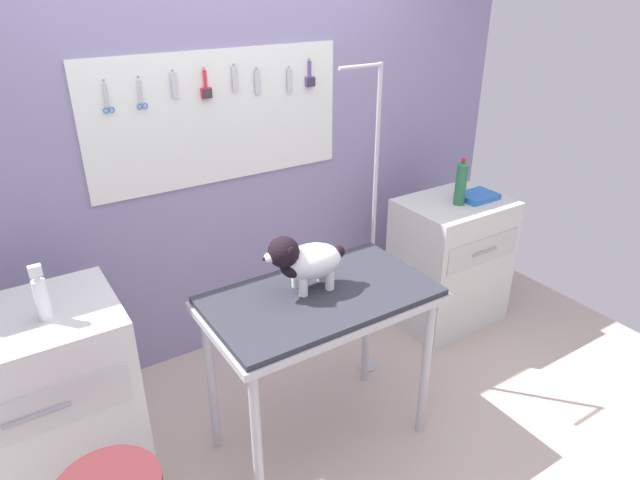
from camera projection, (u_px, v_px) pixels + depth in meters
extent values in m
cube|color=#C0AD9E|center=(358.00, 458.00, 2.79)|extent=(4.40, 4.00, 0.04)
cube|color=#8B83AB|center=(233.00, 167.00, 3.25)|extent=(4.00, 0.06, 2.30)
cube|color=white|center=(220.00, 118.00, 3.05)|extent=(1.48, 0.02, 0.72)
cylinder|color=gray|center=(104.00, 80.00, 2.64)|extent=(0.01, 0.02, 0.01)
cube|color=silver|center=(105.00, 95.00, 2.66)|extent=(0.01, 0.00, 0.11)
cube|color=silver|center=(108.00, 95.00, 2.67)|extent=(0.01, 0.00, 0.11)
torus|color=#2D76BD|center=(106.00, 111.00, 2.69)|extent=(0.03, 0.01, 0.03)
torus|color=#2D76BD|center=(112.00, 110.00, 2.70)|extent=(0.03, 0.01, 0.03)
cylinder|color=gray|center=(138.00, 77.00, 2.72)|extent=(0.01, 0.02, 0.01)
cube|color=silver|center=(139.00, 92.00, 2.74)|extent=(0.01, 0.00, 0.11)
cube|color=silver|center=(142.00, 91.00, 2.75)|extent=(0.01, 0.00, 0.11)
torus|color=#3B6BC7|center=(140.00, 107.00, 2.77)|extent=(0.03, 0.01, 0.03)
torus|color=#3B6BC7|center=(145.00, 106.00, 2.78)|extent=(0.03, 0.01, 0.03)
cylinder|color=gray|center=(172.00, 70.00, 2.80)|extent=(0.01, 0.02, 0.01)
cube|color=silver|center=(175.00, 86.00, 2.83)|extent=(0.03, 0.01, 0.13)
cylinder|color=gray|center=(204.00, 68.00, 2.89)|extent=(0.01, 0.02, 0.01)
cylinder|color=red|center=(205.00, 79.00, 2.90)|extent=(0.02, 0.02, 0.09)
cube|color=red|center=(206.00, 93.00, 2.93)|extent=(0.06, 0.02, 0.06)
cube|color=#333338|center=(208.00, 93.00, 2.92)|extent=(0.05, 0.01, 0.05)
cylinder|color=gray|center=(233.00, 64.00, 2.97)|extent=(0.01, 0.02, 0.01)
cube|color=silver|center=(235.00, 79.00, 2.99)|extent=(0.03, 0.01, 0.13)
cylinder|color=gray|center=(256.00, 68.00, 3.04)|extent=(0.01, 0.02, 0.01)
cube|color=silver|center=(258.00, 82.00, 3.07)|extent=(0.03, 0.01, 0.13)
cylinder|color=gray|center=(289.00, 67.00, 3.15)|extent=(0.01, 0.02, 0.01)
cube|color=silver|center=(290.00, 81.00, 3.18)|extent=(0.03, 0.01, 0.13)
cylinder|color=gray|center=(309.00, 59.00, 3.20)|extent=(0.01, 0.02, 0.01)
cylinder|color=#6A489E|center=(310.00, 69.00, 3.22)|extent=(0.02, 0.02, 0.09)
cube|color=#6A489E|center=(310.00, 82.00, 3.25)|extent=(0.06, 0.02, 0.06)
cube|color=#333338|center=(311.00, 82.00, 3.24)|extent=(0.05, 0.01, 0.05)
cylinder|color=#B7B7BC|center=(257.00, 447.00, 2.30)|extent=(0.04, 0.04, 0.81)
cylinder|color=#B7B7BC|center=(426.00, 368.00, 2.76)|extent=(0.04, 0.04, 0.81)
cylinder|color=#B7B7BC|center=(211.00, 382.00, 2.67)|extent=(0.04, 0.04, 0.81)
cylinder|color=#B7B7BC|center=(367.00, 322.00, 3.12)|extent=(0.04, 0.04, 0.81)
cube|color=#B7B7BC|center=(320.00, 302.00, 2.53)|extent=(1.06, 0.60, 0.03)
cube|color=#2C2D37|center=(320.00, 296.00, 2.52)|extent=(1.02, 0.58, 0.03)
cylinder|color=#B7B7BC|center=(367.00, 366.00, 3.40)|extent=(0.11, 0.11, 0.01)
cylinder|color=#B7B7BC|center=(373.00, 234.00, 3.01)|extent=(0.02, 0.02, 1.79)
cylinder|color=#B7B7BC|center=(360.00, 66.00, 2.56)|extent=(0.24, 0.02, 0.02)
cylinder|color=white|center=(303.00, 286.00, 2.48)|extent=(0.04, 0.04, 0.09)
cylinder|color=white|center=(296.00, 277.00, 2.54)|extent=(0.04, 0.04, 0.09)
cylinder|color=white|center=(330.00, 280.00, 2.53)|extent=(0.04, 0.04, 0.09)
cylinder|color=white|center=(322.00, 272.00, 2.59)|extent=(0.04, 0.04, 0.09)
ellipsoid|color=white|center=(312.00, 261.00, 2.49)|extent=(0.30, 0.21, 0.16)
ellipsoid|color=black|center=(291.00, 267.00, 2.46)|extent=(0.11, 0.14, 0.09)
sphere|color=black|center=(283.00, 252.00, 2.41)|extent=(0.14, 0.14, 0.14)
ellipsoid|color=white|center=(271.00, 258.00, 2.39)|extent=(0.07, 0.06, 0.05)
sphere|color=black|center=(265.00, 259.00, 2.38)|extent=(0.02, 0.02, 0.02)
ellipsoid|color=black|center=(292.00, 255.00, 2.36)|extent=(0.05, 0.04, 0.08)
ellipsoid|color=black|center=(281.00, 244.00, 2.46)|extent=(0.05, 0.04, 0.08)
sphere|color=black|center=(338.00, 252.00, 2.54)|extent=(0.06, 0.06, 0.06)
cube|color=silver|center=(37.00, 411.00, 2.40)|extent=(0.80, 0.56, 0.93)
cube|color=silver|center=(37.00, 414.00, 2.10)|extent=(0.70, 0.01, 0.19)
cylinder|color=#99999E|center=(37.00, 415.00, 2.09)|extent=(0.24, 0.02, 0.02)
cube|color=silver|center=(449.00, 262.00, 3.70)|extent=(0.68, 0.52, 0.87)
cube|color=beige|center=(483.00, 251.00, 3.42)|extent=(0.60, 0.01, 0.17)
cylinder|color=#99999E|center=(484.00, 252.00, 3.41)|extent=(0.20, 0.02, 0.02)
cylinder|color=white|center=(42.00, 300.00, 2.17)|extent=(0.05, 0.05, 0.17)
cylinder|color=white|center=(37.00, 278.00, 2.13)|extent=(0.02, 0.02, 0.02)
cube|color=silver|center=(35.00, 271.00, 2.12)|extent=(0.05, 0.03, 0.04)
cylinder|color=#286941|center=(461.00, 185.00, 3.41)|extent=(0.07, 0.07, 0.26)
cone|color=#286941|center=(463.00, 163.00, 3.35)|extent=(0.07, 0.07, 0.02)
cylinder|color=red|center=(464.00, 160.00, 3.34)|extent=(0.03, 0.03, 0.02)
cube|color=blue|center=(477.00, 196.00, 3.54)|extent=(0.24, 0.18, 0.04)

